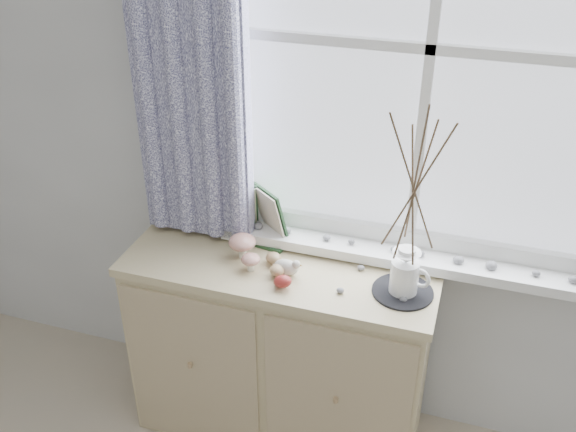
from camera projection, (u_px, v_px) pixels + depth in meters
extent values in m
cube|color=silver|center=(339.00, 135.00, 2.35)|extent=(4.00, 0.04, 2.60)
cube|color=silver|center=(432.00, 47.00, 2.09)|extent=(1.30, 0.01, 1.40)
cube|color=white|center=(406.00, 255.00, 2.42)|extent=(1.45, 0.16, 0.04)
cube|color=#0C0B3D|center=(186.00, 29.00, 2.19)|extent=(0.44, 0.06, 1.61)
cube|color=#C3B088|center=(280.00, 353.00, 2.64)|extent=(1.17, 0.43, 0.81)
cube|color=#C3B088|center=(280.00, 268.00, 2.43)|extent=(1.20, 0.45, 0.03)
cube|color=tan|center=(193.00, 374.00, 2.54)|extent=(0.55, 0.01, 0.75)
cube|color=tan|center=(336.00, 409.00, 2.38)|extent=(0.55, 0.01, 0.75)
cylinder|color=white|center=(243.00, 250.00, 2.45)|extent=(0.03, 0.03, 0.07)
ellipsoid|color=#A32305|center=(242.00, 242.00, 2.43)|extent=(0.10, 0.10, 0.06)
cylinder|color=white|center=(251.00, 265.00, 2.38)|extent=(0.03, 0.03, 0.05)
ellipsoid|color=#A32305|center=(251.00, 259.00, 2.37)|extent=(0.07, 0.07, 0.04)
ellipsoid|color=tan|center=(277.00, 270.00, 2.34)|extent=(0.06, 0.04, 0.07)
ellipsoid|color=tan|center=(273.00, 258.00, 2.41)|extent=(0.06, 0.04, 0.07)
ellipsoid|color=maroon|center=(283.00, 281.00, 2.28)|extent=(0.06, 0.04, 0.07)
cylinder|color=black|center=(403.00, 292.00, 2.27)|extent=(0.22, 0.22, 0.01)
cylinder|color=white|center=(404.00, 277.00, 2.23)|extent=(0.13, 0.13, 0.12)
cone|color=white|center=(406.00, 257.00, 2.19)|extent=(0.10, 0.10, 0.04)
cylinder|color=white|center=(407.00, 252.00, 2.18)|extent=(0.06, 0.06, 0.03)
torus|color=white|center=(420.00, 278.00, 2.22)|extent=(0.08, 0.04, 0.08)
ellipsoid|color=gray|center=(340.00, 291.00, 2.26)|extent=(0.03, 0.02, 0.02)
ellipsoid|color=gray|center=(361.00, 268.00, 2.38)|extent=(0.03, 0.02, 0.02)
ellipsoid|color=gray|center=(403.00, 299.00, 2.22)|extent=(0.03, 0.02, 0.02)
ellipsoid|color=gray|center=(332.00, 257.00, 2.45)|extent=(0.03, 0.02, 0.02)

